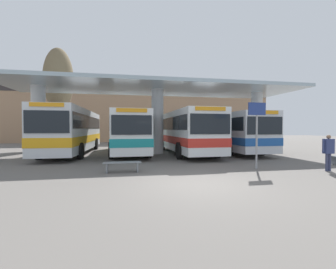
{
  "coord_description": "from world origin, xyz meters",
  "views": [
    {
      "loc": [
        -2.43,
        -7.48,
        1.95
      ],
      "look_at": [
        0.0,
        5.38,
        1.6
      ],
      "focal_mm": 24.0,
      "sensor_mm": 36.0,
      "label": 1
    }
  ],
  "objects_px": {
    "info_sign_platform": "(257,122)",
    "transit_bus_far_right_bay": "(224,131)",
    "waiting_bench_mid_platform": "(122,165)",
    "transit_bus_right_bay": "(185,130)",
    "poplar_tree_behind_left": "(58,80)",
    "pedestrian_waiting": "(328,149)",
    "transit_bus_center_bay": "(128,131)",
    "transit_bus_left_bay": "(74,129)"
  },
  "relations": [
    {
      "from": "transit_bus_right_bay",
      "to": "transit_bus_far_right_bay",
      "type": "xyz_separation_m",
      "value": [
        3.83,
        1.32,
        -0.05
      ]
    },
    {
      "from": "waiting_bench_mid_platform",
      "to": "info_sign_platform",
      "type": "xyz_separation_m",
      "value": [
        6.37,
        -0.3,
        1.93
      ]
    },
    {
      "from": "transit_bus_right_bay",
      "to": "poplar_tree_behind_left",
      "type": "distance_m",
      "value": 13.61
    },
    {
      "from": "transit_bus_center_bay",
      "to": "waiting_bench_mid_platform",
      "type": "distance_m",
      "value": 7.97
    },
    {
      "from": "transit_bus_left_bay",
      "to": "transit_bus_right_bay",
      "type": "height_order",
      "value": "transit_bus_left_bay"
    },
    {
      "from": "waiting_bench_mid_platform",
      "to": "poplar_tree_behind_left",
      "type": "distance_m",
      "value": 15.99
    },
    {
      "from": "transit_bus_right_bay",
      "to": "info_sign_platform",
      "type": "distance_m",
      "value": 7.36
    },
    {
      "from": "info_sign_platform",
      "to": "transit_bus_far_right_bay",
      "type": "bearing_deg",
      "value": 75.54
    },
    {
      "from": "info_sign_platform",
      "to": "waiting_bench_mid_platform",
      "type": "bearing_deg",
      "value": 177.27
    },
    {
      "from": "info_sign_platform",
      "to": "poplar_tree_behind_left",
      "type": "bearing_deg",
      "value": 132.76
    },
    {
      "from": "info_sign_platform",
      "to": "pedestrian_waiting",
      "type": "bearing_deg",
      "value": -22.06
    },
    {
      "from": "transit_bus_right_bay",
      "to": "poplar_tree_behind_left",
      "type": "height_order",
      "value": "poplar_tree_behind_left"
    },
    {
      "from": "poplar_tree_behind_left",
      "to": "transit_bus_right_bay",
      "type": "bearing_deg",
      "value": -30.58
    },
    {
      "from": "transit_bus_left_bay",
      "to": "pedestrian_waiting",
      "type": "xyz_separation_m",
      "value": [
        13.1,
        -9.96,
        -0.86
      ]
    },
    {
      "from": "transit_bus_left_bay",
      "to": "waiting_bench_mid_platform",
      "type": "distance_m",
      "value": 9.45
    },
    {
      "from": "pedestrian_waiting",
      "to": "poplar_tree_behind_left",
      "type": "relative_size",
      "value": 0.17
    },
    {
      "from": "waiting_bench_mid_platform",
      "to": "info_sign_platform",
      "type": "distance_m",
      "value": 6.66
    },
    {
      "from": "transit_bus_center_bay",
      "to": "transit_bus_right_bay",
      "type": "height_order",
      "value": "transit_bus_right_bay"
    },
    {
      "from": "pedestrian_waiting",
      "to": "poplar_tree_behind_left",
      "type": "bearing_deg",
      "value": 135.72
    },
    {
      "from": "transit_bus_far_right_bay",
      "to": "transit_bus_center_bay",
      "type": "bearing_deg",
      "value": 1.91
    },
    {
      "from": "transit_bus_left_bay",
      "to": "transit_bus_far_right_bay",
      "type": "relative_size",
      "value": 0.98
    },
    {
      "from": "waiting_bench_mid_platform",
      "to": "transit_bus_far_right_bay",
      "type": "bearing_deg",
      "value": 43.68
    },
    {
      "from": "transit_bus_center_bay",
      "to": "transit_bus_far_right_bay",
      "type": "relative_size",
      "value": 0.89
    },
    {
      "from": "waiting_bench_mid_platform",
      "to": "pedestrian_waiting",
      "type": "bearing_deg",
      "value": -9.02
    },
    {
      "from": "transit_bus_center_bay",
      "to": "transit_bus_right_bay",
      "type": "distance_m",
      "value": 4.48
    },
    {
      "from": "transit_bus_left_bay",
      "to": "info_sign_platform",
      "type": "bearing_deg",
      "value": 140.39
    },
    {
      "from": "transit_bus_left_bay",
      "to": "waiting_bench_mid_platform",
      "type": "xyz_separation_m",
      "value": [
        3.86,
        -8.49,
        -1.54
      ]
    },
    {
      "from": "transit_bus_right_bay",
      "to": "poplar_tree_behind_left",
      "type": "bearing_deg",
      "value": -31.59
    },
    {
      "from": "transit_bus_center_bay",
      "to": "pedestrian_waiting",
      "type": "bearing_deg",
      "value": 132.07
    },
    {
      "from": "poplar_tree_behind_left",
      "to": "transit_bus_far_right_bay",
      "type": "bearing_deg",
      "value": -19.2
    },
    {
      "from": "transit_bus_far_right_bay",
      "to": "pedestrian_waiting",
      "type": "xyz_separation_m",
      "value": [
        0.69,
        -9.64,
        -0.73
      ]
    },
    {
      "from": "waiting_bench_mid_platform",
      "to": "pedestrian_waiting",
      "type": "height_order",
      "value": "pedestrian_waiting"
    },
    {
      "from": "transit_bus_right_bay",
      "to": "info_sign_platform",
      "type": "height_order",
      "value": "transit_bus_right_bay"
    },
    {
      "from": "transit_bus_left_bay",
      "to": "info_sign_platform",
      "type": "height_order",
      "value": "transit_bus_left_bay"
    },
    {
      "from": "transit_bus_center_bay",
      "to": "transit_bus_right_bay",
      "type": "xyz_separation_m",
      "value": [
        4.37,
        -0.99,
        0.04
      ]
    },
    {
      "from": "transit_bus_right_bay",
      "to": "waiting_bench_mid_platform",
      "type": "relative_size",
      "value": 6.23
    },
    {
      "from": "transit_bus_right_bay",
      "to": "poplar_tree_behind_left",
      "type": "relative_size",
      "value": 1.06
    },
    {
      "from": "info_sign_platform",
      "to": "transit_bus_left_bay",
      "type": "bearing_deg",
      "value": 139.3
    },
    {
      "from": "transit_bus_right_bay",
      "to": "transit_bus_far_right_bay",
      "type": "bearing_deg",
      "value": -161.98
    },
    {
      "from": "transit_bus_right_bay",
      "to": "transit_bus_far_right_bay",
      "type": "distance_m",
      "value": 4.06
    },
    {
      "from": "transit_bus_center_bay",
      "to": "poplar_tree_behind_left",
      "type": "height_order",
      "value": "poplar_tree_behind_left"
    },
    {
      "from": "transit_bus_left_bay",
      "to": "waiting_bench_mid_platform",
      "type": "bearing_deg",
      "value": 115.5
    }
  ]
}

